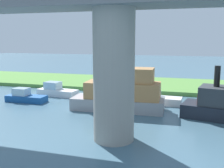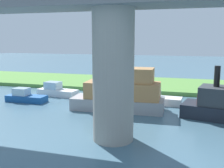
{
  "view_description": "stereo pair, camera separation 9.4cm",
  "coord_description": "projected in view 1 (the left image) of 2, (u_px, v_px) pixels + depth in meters",
  "views": [
    {
      "loc": [
        -6.99,
        32.74,
        6.97
      ],
      "look_at": [
        1.03,
        5.0,
        2.0
      ],
      "focal_mm": 42.21,
      "sensor_mm": 36.0,
      "label": 1
    },
    {
      "loc": [
        -7.08,
        32.72,
        6.97
      ],
      "look_at": [
        1.03,
        5.0,
        2.0
      ],
      "focal_mm": 42.21,
      "sensor_mm": 36.0,
      "label": 2
    }
  ],
  "objects": [
    {
      "name": "grassy_bank",
      "position": [
        139.0,
        84.0,
        39.73
      ],
      "size": [
        80.0,
        12.0,
        0.5
      ],
      "primitive_type": "cube",
      "color": "#5B9342",
      "rests_on": "ground"
    },
    {
      "name": "riverboat_paddlewheel",
      "position": [
        156.0,
        98.0,
        28.56
      ],
      "size": [
        5.18,
        2.15,
        1.69
      ],
      "color": "white",
      "rests_on": "ground"
    },
    {
      "name": "bridge_pylon",
      "position": [
        114.0,
        76.0,
        17.74
      ],
      "size": [
        2.8,
        2.8,
        8.98
      ],
      "primitive_type": "cylinder",
      "color": "#9E998E",
      "rests_on": "ground"
    },
    {
      "name": "ground_plane",
      "position": [
        130.0,
        93.0,
        34.1
      ],
      "size": [
        160.0,
        160.0,
        0.0
      ],
      "primitive_type": "plane",
      "color": "#476B7F"
    },
    {
      "name": "motorboat_red",
      "position": [
        56.0,
        91.0,
        32.66
      ],
      "size": [
        5.3,
        2.48,
        1.7
      ],
      "color": "white",
      "rests_on": "ground"
    },
    {
      "name": "person_on_bank",
      "position": [
        116.0,
        82.0,
        35.56
      ],
      "size": [
        0.5,
        0.5,
        1.39
      ],
      "color": "#2D334C",
      "rests_on": "grassy_bank"
    },
    {
      "name": "mooring_post",
      "position": [
        94.0,
        82.0,
        37.36
      ],
      "size": [
        0.2,
        0.2,
        0.8
      ],
      "primitive_type": "cylinder",
      "color": "brown",
      "rests_on": "grassy_bank"
    },
    {
      "name": "skiff_small",
      "position": [
        25.0,
        97.0,
        29.54
      ],
      "size": [
        4.56,
        1.64,
        1.52
      ],
      "color": "#195199",
      "rests_on": "ground"
    },
    {
      "name": "houseboat_blue",
      "position": [
        121.0,
        93.0,
        25.86
      ],
      "size": [
        9.16,
        3.41,
        4.62
      ],
      "color": "#99999E",
      "rests_on": "ground"
    }
  ]
}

